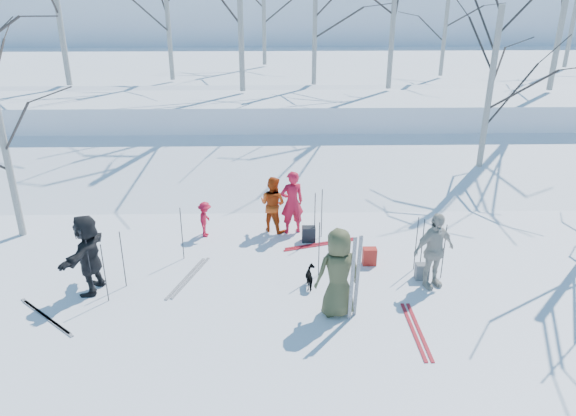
{
  "coord_description": "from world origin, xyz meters",
  "views": [
    {
      "loc": [
        -0.25,
        -10.54,
        6.57
      ],
      "look_at": [
        0.0,
        1.5,
        1.3
      ],
      "focal_mm": 35.0,
      "sensor_mm": 36.0,
      "label": 1
    }
  ],
  "objects_px": {
    "skier_red_north": "(292,202)",
    "dog": "(311,278)",
    "skier_cream_east": "(434,251)",
    "skier_olive_center": "(338,273)",
    "backpack_dark": "(309,234)",
    "backpack_grey": "(422,271)",
    "backpack_red": "(370,256)",
    "skier_red_seated": "(205,219)",
    "skier_redor_behind": "(273,204)",
    "skier_grey_west": "(88,254)"
  },
  "relations": [
    {
      "from": "skier_red_north",
      "to": "skier_red_seated",
      "type": "distance_m",
      "value": 2.3
    },
    {
      "from": "skier_olive_center",
      "to": "skier_grey_west",
      "type": "distance_m",
      "value": 5.32
    },
    {
      "from": "backpack_red",
      "to": "dog",
      "type": "bearing_deg",
      "value": -145.69
    },
    {
      "from": "skier_red_north",
      "to": "skier_grey_west",
      "type": "relative_size",
      "value": 0.96
    },
    {
      "from": "skier_redor_behind",
      "to": "backpack_red",
      "type": "height_order",
      "value": "skier_redor_behind"
    },
    {
      "from": "dog",
      "to": "skier_grey_west",
      "type": "bearing_deg",
      "value": -5.87
    },
    {
      "from": "backpack_red",
      "to": "backpack_dark",
      "type": "height_order",
      "value": "backpack_red"
    },
    {
      "from": "dog",
      "to": "backpack_grey",
      "type": "height_order",
      "value": "dog"
    },
    {
      "from": "backpack_red",
      "to": "skier_cream_east",
      "type": "bearing_deg",
      "value": -39.11
    },
    {
      "from": "skier_olive_center",
      "to": "skier_cream_east",
      "type": "height_order",
      "value": "skier_olive_center"
    },
    {
      "from": "skier_red_seated",
      "to": "dog",
      "type": "distance_m",
      "value": 3.68
    },
    {
      "from": "skier_olive_center",
      "to": "skier_red_seated",
      "type": "relative_size",
      "value": 1.97
    },
    {
      "from": "skier_grey_west",
      "to": "backpack_grey",
      "type": "xyz_separation_m",
      "value": [
        7.29,
        0.33,
        -0.71
      ]
    },
    {
      "from": "skier_grey_west",
      "to": "dog",
      "type": "distance_m",
      "value": 4.81
    },
    {
      "from": "skier_red_seated",
      "to": "skier_grey_west",
      "type": "bearing_deg",
      "value": 146.95
    },
    {
      "from": "dog",
      "to": "backpack_dark",
      "type": "bearing_deg",
      "value": -98.09
    },
    {
      "from": "skier_red_north",
      "to": "backpack_red",
      "type": "distance_m",
      "value": 2.6
    },
    {
      "from": "dog",
      "to": "backpack_red",
      "type": "bearing_deg",
      "value": -152.08
    },
    {
      "from": "backpack_grey",
      "to": "backpack_dark",
      "type": "xyz_separation_m",
      "value": [
        -2.45,
        1.93,
        0.01
      ]
    },
    {
      "from": "skier_redor_behind",
      "to": "skier_grey_west",
      "type": "height_order",
      "value": "skier_grey_west"
    },
    {
      "from": "skier_redor_behind",
      "to": "backpack_dark",
      "type": "bearing_deg",
      "value": 174.77
    },
    {
      "from": "backpack_grey",
      "to": "skier_red_seated",
      "type": "bearing_deg",
      "value": 155.87
    },
    {
      "from": "skier_redor_behind",
      "to": "skier_olive_center",
      "type": "bearing_deg",
      "value": 139.46
    },
    {
      "from": "skier_red_north",
      "to": "skier_cream_east",
      "type": "relative_size",
      "value": 0.98
    },
    {
      "from": "skier_redor_behind",
      "to": "dog",
      "type": "relative_size",
      "value": 2.78
    },
    {
      "from": "dog",
      "to": "backpack_grey",
      "type": "bearing_deg",
      "value": -179.97
    },
    {
      "from": "skier_red_north",
      "to": "skier_grey_west",
      "type": "bearing_deg",
      "value": 16.4
    },
    {
      "from": "skier_red_seated",
      "to": "backpack_red",
      "type": "distance_m",
      "value": 4.36
    },
    {
      "from": "skier_red_seated",
      "to": "skier_grey_west",
      "type": "xyz_separation_m",
      "value": [
        -2.16,
        -2.62,
        0.42
      ]
    },
    {
      "from": "backpack_red",
      "to": "backpack_grey",
      "type": "height_order",
      "value": "backpack_red"
    },
    {
      "from": "skier_red_seated",
      "to": "dog",
      "type": "xyz_separation_m",
      "value": [
        2.61,
        -2.58,
        -0.25
      ]
    },
    {
      "from": "skier_red_north",
      "to": "backpack_dark",
      "type": "bearing_deg",
      "value": 111.39
    },
    {
      "from": "backpack_red",
      "to": "skier_red_seated",
      "type": "bearing_deg",
      "value": 158.44
    },
    {
      "from": "skier_olive_center",
      "to": "skier_red_north",
      "type": "relative_size",
      "value": 1.09
    },
    {
      "from": "skier_red_north",
      "to": "skier_grey_west",
      "type": "xyz_separation_m",
      "value": [
        -4.42,
        -2.8,
        0.04
      ]
    },
    {
      "from": "skier_red_north",
      "to": "dog",
      "type": "xyz_separation_m",
      "value": [
        0.35,
        -2.76,
        -0.63
      ]
    },
    {
      "from": "skier_redor_behind",
      "to": "skier_grey_west",
      "type": "bearing_deg",
      "value": 67.63
    },
    {
      "from": "skier_red_north",
      "to": "skier_redor_behind",
      "type": "bearing_deg",
      "value": -30.05
    },
    {
      "from": "skier_olive_center",
      "to": "backpack_dark",
      "type": "xyz_separation_m",
      "value": [
        -0.4,
        3.24,
        -0.74
      ]
    },
    {
      "from": "skier_red_north",
      "to": "skier_cream_east",
      "type": "bearing_deg",
      "value": 121.42
    },
    {
      "from": "backpack_grey",
      "to": "skier_olive_center",
      "type": "bearing_deg",
      "value": -147.6
    },
    {
      "from": "dog",
      "to": "skier_red_north",
      "type": "bearing_deg",
      "value": -89.17
    },
    {
      "from": "skier_cream_east",
      "to": "backpack_red",
      "type": "xyz_separation_m",
      "value": [
        -1.2,
        0.98,
        -0.66
      ]
    },
    {
      "from": "skier_grey_west",
      "to": "skier_red_seated",
      "type": "bearing_deg",
      "value": 150.56
    },
    {
      "from": "skier_redor_behind",
      "to": "skier_red_north",
      "type": "bearing_deg",
      "value": -163.24
    },
    {
      "from": "skier_red_north",
      "to": "skier_red_seated",
      "type": "bearing_deg",
      "value": -11.51
    },
    {
      "from": "skier_cream_east",
      "to": "backpack_grey",
      "type": "relative_size",
      "value": 4.58
    },
    {
      "from": "skier_olive_center",
      "to": "backpack_red",
      "type": "xyz_separation_m",
      "value": [
        0.98,
        2.0,
        -0.73
      ]
    },
    {
      "from": "skier_redor_behind",
      "to": "skier_grey_west",
      "type": "distance_m",
      "value": 4.89
    },
    {
      "from": "skier_olive_center",
      "to": "backpack_red",
      "type": "relative_size",
      "value": 4.47
    }
  ]
}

